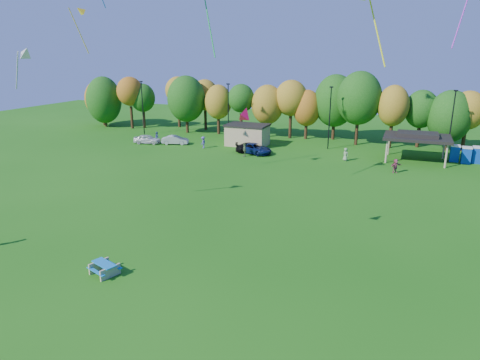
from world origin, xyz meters
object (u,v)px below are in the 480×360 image
at_px(car_a, 147,139).
at_px(car_b, 175,140).
at_px(car_d, 252,148).
at_px(picnic_table, 104,268).
at_px(car_c, 254,149).
at_px(porta_potties, 466,154).

height_order(car_a, car_b, car_a).
xyz_separation_m(car_a, car_d, (17.42, 0.22, -0.02)).
xyz_separation_m(car_b, car_d, (13.08, -0.95, 0.02)).
distance_m(picnic_table, car_d, 36.37).
xyz_separation_m(car_b, car_c, (13.58, -1.43, 0.04)).
bearing_deg(car_c, porta_potties, -59.23).
height_order(car_b, car_d, car_d).
height_order(porta_potties, car_a, porta_potties).
relative_size(car_a, car_c, 0.81).
distance_m(porta_potties, car_c, 27.66).
relative_size(porta_potties, car_b, 0.91).
relative_size(porta_potties, car_d, 0.78).
bearing_deg(car_b, porta_potties, -102.09).
height_order(porta_potties, picnic_table, porta_potties).
bearing_deg(picnic_table, car_a, 138.80).
bearing_deg(car_a, porta_potties, -95.23).
distance_m(car_b, car_c, 13.66).
height_order(picnic_table, car_c, car_c).
height_order(car_b, car_c, car_c).
bearing_deg(picnic_table, car_c, 113.28).
xyz_separation_m(picnic_table, car_c, (-2.59, 35.75, 0.26)).
relative_size(porta_potties, car_a, 0.90).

